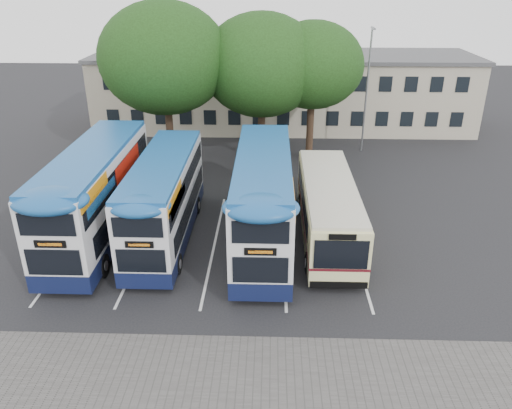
{
  "coord_description": "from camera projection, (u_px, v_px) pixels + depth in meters",
  "views": [
    {
      "loc": [
        -0.95,
        -16.9,
        12.44
      ],
      "look_at": [
        -1.65,
        5.0,
        2.25
      ],
      "focal_mm": 35.0,
      "sensor_mm": 36.0,
      "label": 1
    }
  ],
  "objects": [
    {
      "name": "bus_dd_left",
      "position": [
        97.0,
        191.0,
        24.88
      ],
      "size": [
        2.72,
        11.22,
        4.68
      ],
      "color": "#10173C",
      "rests_on": "ground"
    },
    {
      "name": "ground",
      "position": [
        292.0,
        306.0,
        20.54
      ],
      "size": [
        120.0,
        120.0,
        0.0
      ],
      "primitive_type": "plane",
      "color": "black",
      "rests_on": "ground"
    },
    {
      "name": "bus_dd_mid",
      "position": [
        165.0,
        196.0,
        24.87
      ],
      "size": [
        2.48,
        10.22,
        4.26
      ],
      "color": "#10173C",
      "rests_on": "ground"
    },
    {
      "name": "paving_strip",
      "position": [
        235.0,
        398.0,
        16.06
      ],
      "size": [
        40.0,
        6.0,
        0.01
      ],
      "primitive_type": "cube",
      "color": "#595654",
      "rests_on": "ground"
    },
    {
      "name": "bay_lines",
      "position": [
        215.0,
        244.0,
        25.18
      ],
      "size": [
        14.12,
        11.0,
        0.01
      ],
      "color": "silver",
      "rests_on": "ground"
    },
    {
      "name": "bus_single",
      "position": [
        328.0,
        206.0,
        25.27
      ],
      "size": [
        2.61,
        10.24,
        3.05
      ],
      "color": "#EFE89F",
      "rests_on": "ground"
    },
    {
      "name": "tree_right",
      "position": [
        313.0,
        65.0,
        33.6
      ],
      "size": [
        6.87,
        6.87,
        9.73
      ],
      "color": "black",
      "rests_on": "ground"
    },
    {
      "name": "tree_left",
      "position": [
        164.0,
        58.0,
        32.3
      ],
      "size": [
        8.51,
        8.51,
        11.05
      ],
      "color": "black",
      "rests_on": "ground"
    },
    {
      "name": "depot_building",
      "position": [
        283.0,
        90.0,
        43.67
      ],
      "size": [
        32.4,
        8.4,
        6.2
      ],
      "color": "#B7AE93",
      "rests_on": "ground"
    },
    {
      "name": "bus_dd_right",
      "position": [
        263.0,
        196.0,
        24.35
      ],
      "size": [
        2.68,
        11.06,
        4.61
      ],
      "color": "#10173C",
      "rests_on": "ground"
    },
    {
      "name": "tree_mid",
      "position": [
        262.0,
        65.0,
        33.37
      ],
      "size": [
        8.1,
        8.1,
        10.29
      ],
      "color": "black",
      "rests_on": "ground"
    },
    {
      "name": "lamp_post",
      "position": [
        367.0,
        84.0,
        36.32
      ],
      "size": [
        0.25,
        1.05,
        9.06
      ],
      "color": "gray",
      "rests_on": "ground"
    }
  ]
}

